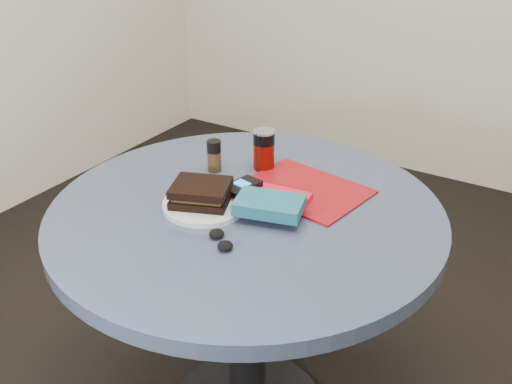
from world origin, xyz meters
The scene contains 10 objects.
table centered at (0.00, 0.00, 0.59)m, with size 1.00×1.00×0.75m.
plate centered at (-0.09, -0.06, 0.76)m, with size 0.22×0.22×0.01m, color silver.
sandwich centered at (-0.10, -0.06, 0.79)m, with size 0.18×0.16×0.05m.
soda_can centered at (-0.08, 0.22, 0.81)m, with size 0.08×0.08×0.12m.
pepper_grinder centered at (-0.19, 0.13, 0.80)m, with size 0.05×0.05×0.09m.
magazine centered at (0.09, 0.16, 0.75)m, with size 0.32×0.24×0.01m, color maroon.
red_book centered at (0.05, 0.05, 0.76)m, with size 0.18×0.12×0.01m, color red.
novel centered at (0.08, -0.02, 0.79)m, with size 0.16×0.11×0.03m, color #16536C.
mp3_player centered at (-0.04, 0.04, 0.78)m, with size 0.08×0.11×0.02m.
headphones centered at (0.04, -0.17, 0.76)m, with size 0.10×0.08×0.02m.
Camera 1 is at (0.68, -1.06, 1.46)m, focal length 40.00 mm.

